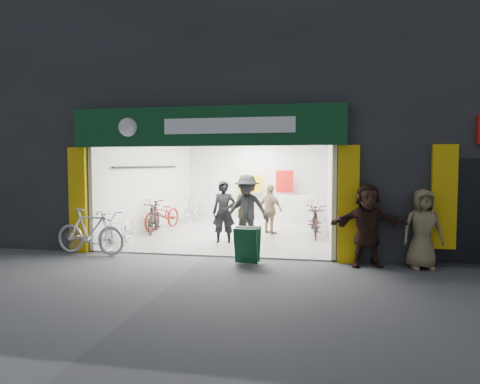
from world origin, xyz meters
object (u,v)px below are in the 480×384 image
(bike_left_front, at_px, (119,229))
(parked_bike, at_px, (90,232))
(pedestrian_near, at_px, (423,229))
(bike_right_front, at_px, (315,223))
(sandwich_board, at_px, (247,244))

(bike_left_front, height_order, parked_bike, parked_bike)
(bike_left_front, bearing_deg, pedestrian_near, -8.67)
(bike_right_front, height_order, sandwich_board, bike_right_front)
(bike_right_front, distance_m, parked_bike, 6.22)
(sandwich_board, bearing_deg, parked_bike, -177.69)
(parked_bike, bearing_deg, bike_left_front, -12.48)
(bike_left_front, relative_size, pedestrian_near, 1.16)
(bike_right_front, bearing_deg, sandwich_board, -114.55)
(pedestrian_near, bearing_deg, bike_right_front, 116.64)
(pedestrian_near, xyz_separation_m, sandwich_board, (-3.66, -0.20, -0.40))
(bike_left_front, bearing_deg, parked_bike, -109.90)
(bike_left_front, height_order, bike_right_front, bike_left_front)
(bike_right_front, bearing_deg, pedestrian_near, -57.49)
(bike_right_front, relative_size, pedestrian_near, 0.94)
(bike_left_front, distance_m, parked_bike, 0.96)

